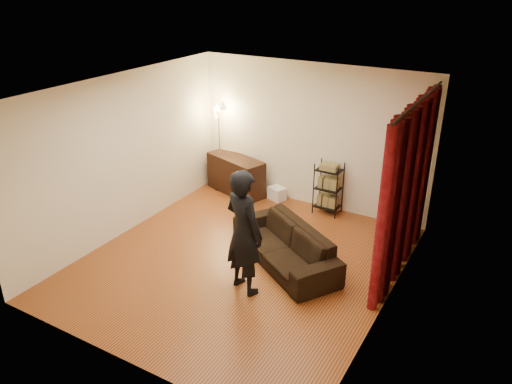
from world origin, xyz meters
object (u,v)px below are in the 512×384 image
Objects in this scene: storage_boxes at (276,194)px; floor_lamp at (220,148)px; sofa at (285,245)px; media_cabinet at (236,175)px; wire_shelf at (328,188)px; person at (244,232)px.

storage_boxes is 0.17× the size of floor_lamp.
media_cabinet reaches higher than sofa.
wire_shelf is at bearing 125.68° from sofa.
sofa is 3.12m from floor_lamp.
sofa is 6.62× the size of storage_boxes.
floor_lamp is at bearing 175.35° from sofa.
person is (-0.17, -0.91, 0.61)m from sofa.
person is 1.42× the size of media_cabinet.
sofa is 1.94m from wire_shelf.
floor_lamp is (-2.26, 2.78, -0.01)m from person.
person is 3.15m from storage_boxes.
sofa is 1.11m from person.
wire_shelf is at bearing 1.49° from floor_lamp.
media_cabinet is at bearing -174.50° from storage_boxes.
wire_shelf reaches higher than storage_boxes.
media_cabinet reaches higher than storage_boxes.
sofa is at bearing -81.16° from person.
sofa is at bearing -24.43° from media_cabinet.
media_cabinet is at bearing 170.53° from sofa.
person is at bearing -70.74° from storage_boxes.
person is at bearing -67.96° from sofa.
sofa is at bearing -37.54° from floor_lamp.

